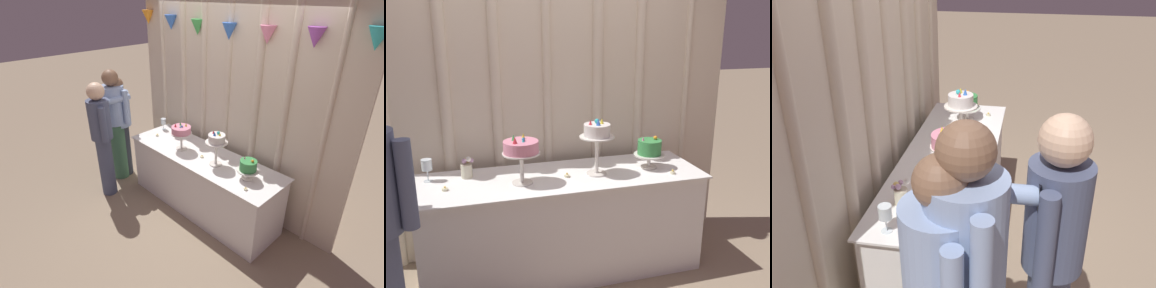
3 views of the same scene
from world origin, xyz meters
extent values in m
plane|color=gray|center=(0.00, 0.00, 0.00)|extent=(24.00, 24.00, 0.00)
cube|color=beige|center=(0.00, 0.55, 1.28)|extent=(3.16, 0.04, 2.57)
cylinder|color=beige|center=(-1.23, 0.53, 1.28)|extent=(0.07, 0.07, 2.57)
cylinder|color=beige|center=(-0.80, 0.53, 1.28)|extent=(0.09, 0.09, 2.57)
cylinder|color=beige|center=(-0.41, 0.53, 1.28)|extent=(0.08, 0.08, 2.57)
cylinder|color=beige|center=(-0.01, 0.53, 1.28)|extent=(0.07, 0.07, 2.57)
cylinder|color=beige|center=(0.42, 0.53, 1.28)|extent=(0.09, 0.09, 2.57)
cylinder|color=beige|center=(0.79, 0.53, 1.28)|extent=(0.08, 0.08, 2.57)
cylinder|color=beige|center=(1.24, 0.53, 1.28)|extent=(0.05, 0.05, 2.57)
cone|color=orange|center=(-1.49, 0.49, 2.29)|extent=(0.17, 0.17, 0.18)
cone|color=blue|center=(-0.99, 0.49, 2.25)|extent=(0.17, 0.17, 0.18)
cone|color=green|center=(-0.50, 0.49, 2.22)|extent=(0.17, 0.17, 0.18)
cone|color=blue|center=(0.00, 0.49, 2.22)|extent=(0.17, 0.17, 0.18)
cone|color=pink|center=(0.50, 0.49, 2.22)|extent=(0.17, 0.17, 0.18)
cone|color=purple|center=(0.99, 0.49, 2.25)|extent=(0.17, 0.17, 0.18)
cone|color=#2DB2B7|center=(1.49, 0.49, 2.29)|extent=(0.17, 0.17, 0.18)
cube|color=white|center=(0.00, 0.10, 0.39)|extent=(2.08, 0.63, 0.78)
cube|color=white|center=(0.00, 0.10, 0.78)|extent=(2.13, 0.68, 0.01)
cylinder|color=silver|center=(-0.31, 0.03, 0.80)|extent=(0.15, 0.15, 0.01)
cylinder|color=silver|center=(-0.31, 0.03, 0.91)|extent=(0.03, 0.03, 0.21)
cylinder|color=silver|center=(-0.31, 0.03, 1.02)|extent=(0.27, 0.27, 0.01)
cylinder|color=pink|center=(-0.31, 0.03, 1.06)|extent=(0.25, 0.25, 0.08)
sphere|color=blue|center=(-0.29, 0.02, 1.12)|extent=(0.02, 0.02, 0.02)
cone|color=yellow|center=(-0.28, 0.08, 1.13)|extent=(0.03, 0.03, 0.04)
cone|color=green|center=(-0.35, 0.06, 1.13)|extent=(0.03, 0.03, 0.04)
cone|color=#DB333D|center=(-0.36, -0.02, 1.13)|extent=(0.03, 0.03, 0.05)
cone|color=#2DB2B7|center=(-0.30, 0.00, 1.12)|extent=(0.02, 0.02, 0.03)
cylinder|color=silver|center=(0.26, 0.06, 0.80)|extent=(0.15, 0.15, 0.01)
cylinder|color=silver|center=(0.26, 0.06, 0.94)|extent=(0.03, 0.03, 0.27)
cylinder|color=silver|center=(0.26, 0.06, 1.08)|extent=(0.26, 0.26, 0.01)
cylinder|color=white|center=(0.26, 0.06, 1.13)|extent=(0.19, 0.19, 0.09)
cone|color=yellow|center=(0.30, 0.06, 1.20)|extent=(0.03, 0.03, 0.04)
sphere|color=#2DB2B7|center=(0.26, 0.08, 1.20)|extent=(0.04, 0.04, 0.04)
cone|color=#DB333D|center=(0.21, 0.06, 1.20)|extent=(0.02, 0.02, 0.04)
cone|color=blue|center=(0.25, 0.02, 1.20)|extent=(0.03, 0.03, 0.05)
cylinder|color=silver|center=(0.70, 0.08, 0.80)|extent=(0.12, 0.12, 0.01)
cylinder|color=silver|center=(0.70, 0.08, 0.85)|extent=(0.03, 0.03, 0.09)
cylinder|color=silver|center=(0.70, 0.08, 0.90)|extent=(0.24, 0.24, 0.01)
cylinder|color=#388E47|center=(0.70, 0.08, 0.96)|extent=(0.18, 0.18, 0.11)
sphere|color=orange|center=(0.74, 0.08, 1.03)|extent=(0.03, 0.03, 0.03)
cone|color=pink|center=(0.64, 0.08, 1.03)|extent=(0.02, 0.02, 0.03)
cylinder|color=silver|center=(-0.95, 0.26, 0.79)|extent=(0.06, 0.06, 0.00)
cylinder|color=silver|center=(-0.95, 0.26, 0.84)|extent=(0.01, 0.01, 0.08)
cylinder|color=silver|center=(-0.95, 0.26, 0.92)|extent=(0.07, 0.07, 0.08)
cylinder|color=beige|center=(-0.68, 0.26, 0.84)|extent=(0.08, 0.08, 0.10)
sphere|color=#E5C666|center=(-0.67, 0.29, 0.92)|extent=(0.04, 0.04, 0.04)
sphere|color=#CC9EC6|center=(-0.64, 0.27, 0.92)|extent=(0.03, 0.03, 0.03)
sphere|color=#CC9EC6|center=(-0.69, 0.30, 0.91)|extent=(0.03, 0.03, 0.03)
sphere|color=white|center=(-0.66, 0.22, 0.94)|extent=(0.04, 0.04, 0.04)
sphere|color=#CC9EC6|center=(-0.69, 0.27, 0.92)|extent=(0.04, 0.04, 0.04)
cylinder|color=beige|center=(-0.84, 0.04, 0.80)|extent=(0.04, 0.04, 0.02)
sphere|color=#F9CC4C|center=(-0.84, 0.04, 0.82)|extent=(0.01, 0.01, 0.01)
cylinder|color=beige|center=(0.03, 0.06, 0.80)|extent=(0.04, 0.04, 0.02)
sphere|color=#F9CC4C|center=(0.03, 0.06, 0.82)|extent=(0.01, 0.01, 0.01)
cylinder|color=beige|center=(0.81, -0.10, 0.80)|extent=(0.04, 0.04, 0.02)
sphere|color=#F9CC4C|center=(0.81, -0.10, 0.82)|extent=(0.01, 0.01, 0.01)
cylinder|color=#282D38|center=(-1.45, -0.17, 0.42)|extent=(0.31, 0.31, 0.84)
cylinder|color=#93ADD6|center=(-1.45, -0.17, 1.09)|extent=(0.43, 0.43, 0.50)
sphere|color=#846047|center=(-1.45, -0.17, 1.45)|extent=(0.21, 0.21, 0.21)
cylinder|color=#93ADD6|center=(-1.64, -0.25, 1.08)|extent=(0.08, 0.08, 0.44)
cylinder|color=#93ADD6|center=(-1.26, -0.31, 1.30)|extent=(0.08, 0.44, 0.08)
cube|color=black|center=(-1.26, -0.53, 1.30)|extent=(0.06, 0.02, 0.12)
cylinder|color=#3D6B4C|center=(-1.42, -0.26, 0.45)|extent=(0.32, 0.32, 0.90)
cylinder|color=#93ADD6|center=(-1.42, -0.26, 1.18)|extent=(0.44, 0.44, 0.55)
sphere|color=#846047|center=(-1.42, -0.26, 1.57)|extent=(0.23, 0.23, 0.23)
cylinder|color=#93ADD6|center=(-1.61, -0.35, 1.17)|extent=(0.08, 0.08, 0.48)
cylinder|color=#93ADD6|center=(-1.23, -0.17, 1.17)|extent=(0.08, 0.08, 0.48)
cylinder|color=#4C5675|center=(-1.16, -0.62, 0.44)|extent=(0.25, 0.25, 0.87)
cylinder|color=#4C5675|center=(-1.16, -0.62, 1.14)|extent=(0.35, 0.35, 0.53)
sphere|color=beige|center=(-1.16, -0.62, 1.51)|extent=(0.22, 0.22, 0.22)
cube|color=#664C84|center=(-1.16, -0.75, 1.16)|extent=(0.04, 0.02, 0.34)
cylinder|color=#4C5675|center=(-1.33, -0.57, 1.13)|extent=(0.08, 0.08, 0.46)
cylinder|color=#4C5675|center=(-0.98, -0.67, 1.13)|extent=(0.08, 0.08, 0.46)
camera|label=1|loc=(2.25, -2.25, 2.62)|focal=28.08mm
camera|label=2|loc=(-0.71, -2.73, 1.90)|focal=39.03mm
camera|label=3|loc=(-2.73, -0.48, 2.24)|focal=39.38mm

